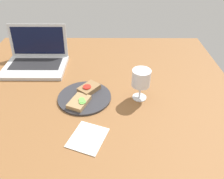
% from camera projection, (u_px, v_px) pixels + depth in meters
% --- Properties ---
extents(wooden_table, '(1.40, 1.40, 0.03)m').
position_uv_depth(wooden_table, '(94.00, 101.00, 1.03)').
color(wooden_table, brown).
rests_on(wooden_table, ground).
extents(plate, '(0.25, 0.25, 0.01)m').
position_uv_depth(plate, '(85.00, 98.00, 1.02)').
color(plate, '#333338').
rests_on(plate, wooden_table).
extents(sandwich_with_cucumber, '(0.11, 0.12, 0.02)m').
position_uv_depth(sandwich_with_cucumber, '(79.00, 102.00, 0.97)').
color(sandwich_with_cucumber, '#A88456').
rests_on(sandwich_with_cucumber, plate).
extents(sandwich_with_tomato, '(0.11, 0.12, 0.03)m').
position_uv_depth(sandwich_with_tomato, '(89.00, 88.00, 1.05)').
color(sandwich_with_tomato, '#937047').
rests_on(sandwich_with_tomato, plate).
extents(wine_glass, '(0.08, 0.08, 0.15)m').
position_uv_depth(wine_glass, '(141.00, 79.00, 0.97)').
color(wine_glass, white).
rests_on(wine_glass, wooden_table).
extents(laptop, '(0.34, 0.28, 0.21)m').
position_uv_depth(laptop, '(36.00, 60.00, 1.25)').
color(laptop, silver).
rests_on(laptop, wooden_table).
extents(napkin, '(0.16, 0.17, 0.00)m').
position_uv_depth(napkin, '(88.00, 138.00, 0.83)').
color(napkin, white).
rests_on(napkin, wooden_table).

